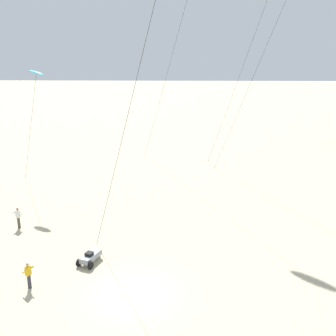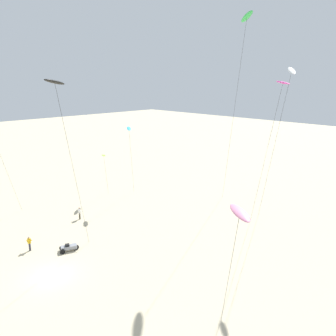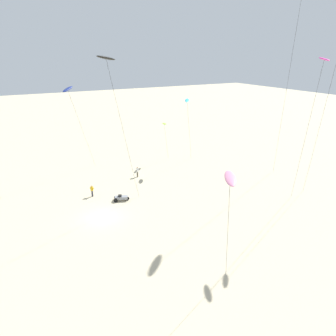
# 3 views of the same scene
# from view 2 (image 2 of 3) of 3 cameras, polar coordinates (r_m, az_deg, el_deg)

# --- Properties ---
(ground_plane) EXTENTS (260.00, 260.00, 0.00)m
(ground_plane) POSITION_cam_2_polar(r_m,az_deg,el_deg) (34.78, -19.73, -17.35)
(ground_plane) COLOR beige
(kite_black) EXTENTS (5.92, 6.23, 18.37)m
(kite_black) POSITION_cam_2_polar(r_m,az_deg,el_deg) (28.50, -19.10, 13.47)
(kite_black) COLOR black
(kite_black) RESTS_ON ground
(kite_magenta) EXTENTS (6.64, 6.18, 18.19)m
(kite_magenta) POSITION_cam_2_polar(r_m,az_deg,el_deg) (34.16, 19.31, 13.18)
(kite_magenta) COLOR #D8339E
(kite_magenta) RESTS_ON ground
(kite_white) EXTENTS (6.26, 6.26, 19.63)m
(kite_white) POSITION_cam_2_polar(r_m,az_deg,el_deg) (37.32, 20.70, 15.07)
(kite_white) COLOR white
(kite_white) RESTS_ON ground
(kite_cyan) EXTENTS (4.32, 4.06, 11.57)m
(kite_cyan) POSITION_cam_2_polar(r_m,az_deg,el_deg) (48.59, -6.84, 6.70)
(kite_cyan) COLOR #33BFE0
(kite_cyan) RESTS_ON ground
(kite_pink) EXTENTS (3.93, 3.59, 10.98)m
(kite_pink) POSITION_cam_2_polar(r_m,az_deg,el_deg) (19.59, 12.42, -7.86)
(kite_pink) COLOR pink
(kite_pink) RESTS_ON ground
(kite_green) EXTENTS (8.31, 7.94, 25.62)m
(kite_green) POSITION_cam_2_polar(r_m,az_deg,el_deg) (41.39, 13.58, 23.96)
(kite_green) COLOR green
(kite_green) RESTS_ON ground
(kite_lime) EXTENTS (2.77, 2.65, 7.43)m
(kite_lime) POSITION_cam_2_polar(r_m,az_deg,el_deg) (50.89, -11.19, 2.12)
(kite_lime) COLOR #8CD833
(kite_lime) RESTS_ON ground
(kite_flyer_nearest) EXTENTS (0.63, 0.60, 1.67)m
(kite_flyer_nearest) POSITION_cam_2_polar(r_m,az_deg,el_deg) (45.76, -15.24, -7.60)
(kite_flyer_nearest) COLOR #4C4738
(kite_flyer_nearest) RESTS_ON ground
(kite_flyer_middle) EXTENTS (0.68, 0.70, 1.67)m
(kite_flyer_middle) POSITION_cam_2_polar(r_m,az_deg,el_deg) (39.64, -23.10, -12.01)
(kite_flyer_middle) COLOR #33333D
(kite_flyer_middle) RESTS_ON ground
(beach_buggy) EXTENTS (1.49, 2.12, 0.82)m
(beach_buggy) POSITION_cam_2_polar(r_m,az_deg,el_deg) (38.36, -17.03, -13.13)
(beach_buggy) COLOR gray
(beach_buggy) RESTS_ON ground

